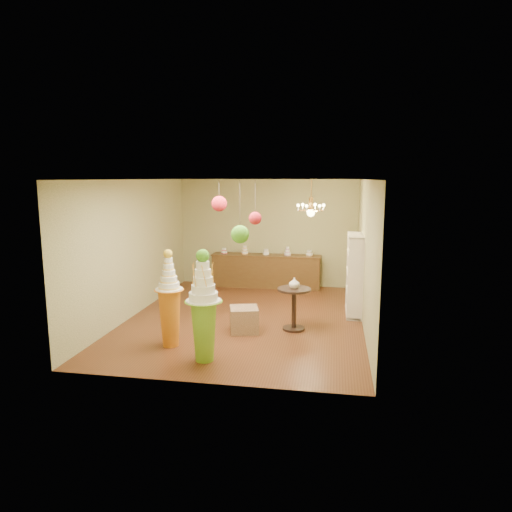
% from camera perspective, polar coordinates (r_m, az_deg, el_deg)
% --- Properties ---
extents(floor, '(6.50, 6.50, 0.00)m').
position_cam_1_polar(floor, '(10.07, -1.31, -7.79)').
color(floor, '#572D17').
rests_on(floor, ground).
extents(ceiling, '(6.50, 6.50, 0.00)m').
position_cam_1_polar(ceiling, '(9.60, -1.38, 9.55)').
color(ceiling, white).
rests_on(ceiling, ground).
extents(wall_back, '(5.00, 0.04, 3.00)m').
position_cam_1_polar(wall_back, '(12.90, 1.45, 2.91)').
color(wall_back, tan).
rests_on(wall_back, ground).
extents(wall_front, '(5.00, 0.04, 3.00)m').
position_cam_1_polar(wall_front, '(6.63, -6.81, -3.69)').
color(wall_front, tan).
rests_on(wall_front, ground).
extents(wall_left, '(0.04, 6.50, 3.00)m').
position_cam_1_polar(wall_left, '(10.50, -14.86, 1.02)').
color(wall_left, tan).
rests_on(wall_left, ground).
extents(wall_right, '(0.04, 6.50, 3.00)m').
position_cam_1_polar(wall_right, '(9.57, 13.51, 0.25)').
color(wall_right, tan).
rests_on(wall_right, ground).
extents(pedestal_green, '(0.64, 0.64, 1.90)m').
position_cam_1_polar(pedestal_green, '(7.66, -6.54, -7.43)').
color(pedestal_green, '#72AC26').
rests_on(pedestal_green, floor).
extents(pedestal_orange, '(0.59, 0.59, 1.79)m').
position_cam_1_polar(pedestal_orange, '(8.44, -10.73, -6.56)').
color(pedestal_orange, orange).
rests_on(pedestal_orange, floor).
extents(burlap_riser, '(0.67, 0.67, 0.50)m').
position_cam_1_polar(burlap_riser, '(9.16, -1.50, -7.95)').
color(burlap_riser, '#866649').
rests_on(burlap_riser, floor).
extents(sideboard, '(3.04, 0.54, 1.16)m').
position_cam_1_polar(sideboard, '(12.79, 1.25, -1.79)').
color(sideboard, '#55391A').
rests_on(sideboard, floor).
extents(shelving_unit, '(0.33, 1.20, 1.80)m').
position_cam_1_polar(shelving_unit, '(10.45, 12.23, -2.25)').
color(shelving_unit, white).
rests_on(shelving_unit, floor).
extents(round_table, '(0.71, 0.71, 0.86)m').
position_cam_1_polar(round_table, '(9.22, 4.77, -5.88)').
color(round_table, black).
rests_on(round_table, floor).
extents(vase, '(0.23, 0.23, 0.22)m').
position_cam_1_polar(vase, '(9.12, 4.81, -3.37)').
color(vase, white).
rests_on(vase, round_table).
extents(pom_red_left, '(0.27, 0.27, 0.54)m').
position_cam_1_polar(pom_red_left, '(7.89, -4.62, 6.54)').
color(pom_red_left, '#3B302A').
rests_on(pom_red_left, ceiling).
extents(pom_green_mid, '(0.30, 0.30, 1.04)m').
position_cam_1_polar(pom_green_mid, '(7.53, -2.00, 2.73)').
color(pom_green_mid, '#3B302A').
rests_on(pom_green_mid, ceiling).
extents(pom_red_right, '(0.22, 0.22, 0.75)m').
position_cam_1_polar(pom_red_right, '(7.70, -0.11, 4.75)').
color(pom_red_right, '#3B302A').
rests_on(pom_red_right, ceiling).
extents(chandelier, '(0.81, 0.81, 0.85)m').
position_cam_1_polar(chandelier, '(10.49, 6.87, 5.68)').
color(chandelier, '#CD9348').
rests_on(chandelier, ceiling).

